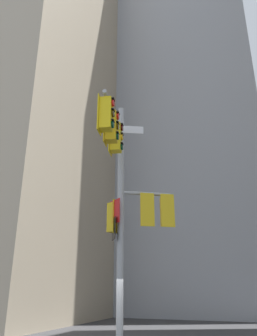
% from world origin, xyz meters
% --- Properties ---
extents(building_tower_left, '(16.33, 16.33, 45.17)m').
position_xyz_m(building_tower_left, '(-15.38, 11.78, 22.58)').
color(building_tower_left, tan).
rests_on(building_tower_left, ground).
extents(building_mid_block, '(13.53, 13.53, 48.94)m').
position_xyz_m(building_mid_block, '(-0.86, 23.05, 24.47)').
color(building_mid_block, '#9399A3').
rests_on(building_mid_block, ground).
extents(signal_pole_assembly, '(2.23, 3.92, 8.62)m').
position_xyz_m(signal_pole_assembly, '(0.32, -0.43, 5.28)').
color(signal_pole_assembly, '#9EA0A3').
rests_on(signal_pole_assembly, ground).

